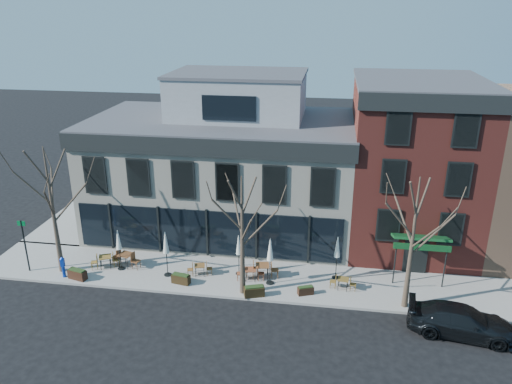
# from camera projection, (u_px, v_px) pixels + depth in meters

# --- Properties ---
(ground) EXTENTS (120.00, 120.00, 0.00)m
(ground) POSITION_uv_depth(u_px,v_px,m) (208.00, 258.00, 32.68)
(ground) COLOR black
(ground) RESTS_ON ground
(sidewalk_front) EXTENTS (33.50, 4.70, 0.15)m
(sidewalk_front) POSITION_uv_depth(u_px,v_px,m) (252.00, 278.00, 30.20)
(sidewalk_front) COLOR gray
(sidewalk_front) RESTS_ON ground
(sidewalk_side) EXTENTS (4.50, 12.00, 0.15)m
(sidewalk_side) POSITION_uv_depth(u_px,v_px,m) (89.00, 211.00, 39.80)
(sidewalk_side) COLOR gray
(sidewalk_side) RESTS_ON ground
(corner_building) EXTENTS (18.39, 10.39, 11.10)m
(corner_building) POSITION_uv_depth(u_px,v_px,m) (224.00, 166.00, 35.66)
(corner_building) COLOR silver
(corner_building) RESTS_ON ground
(red_brick_building) EXTENTS (8.20, 11.78, 11.18)m
(red_brick_building) POSITION_uv_depth(u_px,v_px,m) (412.00, 163.00, 33.40)
(red_brick_building) COLOR maroon
(red_brick_building) RESTS_ON ground
(tree_corner) EXTENTS (3.93, 3.98, 7.92)m
(tree_corner) POSITION_uv_depth(u_px,v_px,m) (53.00, 210.00, 29.42)
(tree_corner) COLOR #382B21
(tree_corner) RESTS_ON sidewalk_front
(tree_mid) EXTENTS (3.50, 3.55, 7.04)m
(tree_mid) POSITION_uv_depth(u_px,v_px,m) (242.00, 235.00, 27.29)
(tree_mid) COLOR #382B21
(tree_mid) RESTS_ON sidewalk_front
(tree_right) EXTENTS (3.72, 3.77, 7.48)m
(tree_right) POSITION_uv_depth(u_px,v_px,m) (412.00, 242.00, 25.92)
(tree_right) COLOR #382B21
(tree_right) RESTS_ON sidewalk_front
(sign_pole) EXTENTS (0.50, 0.10, 3.40)m
(sign_pole) POSITION_uv_depth(u_px,v_px,m) (25.00, 243.00, 30.21)
(sign_pole) COLOR black
(sign_pole) RESTS_ON sidewalk_front
(parked_sedan) EXTENTS (5.47, 2.82, 1.52)m
(parked_sedan) POSITION_uv_depth(u_px,v_px,m) (461.00, 321.00, 24.97)
(parked_sedan) COLOR black
(parked_sedan) RESTS_ON ground
(call_box) EXTENTS (0.27, 0.27, 1.36)m
(call_box) POSITION_uv_depth(u_px,v_px,m) (63.00, 266.00, 29.93)
(call_box) COLOR #0C30A1
(call_box) RESTS_ON sidewalk_front
(cafe_set_0) EXTENTS (1.82, 1.11, 0.94)m
(cafe_set_0) POSITION_uv_depth(u_px,v_px,m) (105.00, 261.00, 31.08)
(cafe_set_0) COLOR brown
(cafe_set_0) RESTS_ON sidewalk_front
(cafe_set_1) EXTENTS (2.04, 0.96, 1.05)m
(cafe_set_1) POSITION_uv_depth(u_px,v_px,m) (126.00, 258.00, 31.22)
(cafe_set_1) COLOR brown
(cafe_set_1) RESTS_ON sidewalk_front
(cafe_set_2) EXTENTS (1.59, 0.78, 0.82)m
(cafe_set_2) POSITION_uv_depth(u_px,v_px,m) (200.00, 269.00, 30.25)
(cafe_set_2) COLOR brown
(cafe_set_2) RESTS_ON sidewalk_front
(cafe_set_3) EXTENTS (1.71, 0.76, 0.88)m
(cafe_set_3) POSITION_uv_depth(u_px,v_px,m) (251.00, 273.00, 29.70)
(cafe_set_3) COLOR brown
(cafe_set_3) RESTS_ON sidewalk_front
(cafe_set_4) EXTENTS (2.04, 0.92, 1.05)m
(cafe_set_4) POSITION_uv_depth(u_px,v_px,m) (262.00, 269.00, 29.93)
(cafe_set_4) COLOR brown
(cafe_set_4) RESTS_ON sidewalk_front
(cafe_set_5) EXTENTS (1.58, 0.70, 0.82)m
(cafe_set_5) POSITION_uv_depth(u_px,v_px,m) (343.00, 283.00, 28.77)
(cafe_set_5) COLOR brown
(cafe_set_5) RESTS_ON sidewalk_front
(umbrella_0) EXTENTS (0.42, 0.42, 2.65)m
(umbrella_0) POSITION_uv_depth(u_px,v_px,m) (118.00, 242.00, 30.41)
(umbrella_0) COLOR black
(umbrella_0) RESTS_ON sidewalk_front
(umbrella_1) EXTENTS (0.46, 0.46, 2.91)m
(umbrella_1) POSITION_uv_depth(u_px,v_px,m) (166.00, 245.00, 29.64)
(umbrella_1) COLOR black
(umbrella_1) RESTS_ON sidewalk_front
(umbrella_2) EXTENTS (0.42, 0.42, 2.61)m
(umbrella_2) POSITION_uv_depth(u_px,v_px,m) (239.00, 247.00, 29.85)
(umbrella_2) COLOR black
(umbrella_2) RESTS_ON sidewalk_front
(umbrella_3) EXTENTS (0.47, 0.47, 2.95)m
(umbrella_3) POSITION_uv_depth(u_px,v_px,m) (270.00, 252.00, 28.75)
(umbrella_3) COLOR black
(umbrella_3) RESTS_ON sidewalk_front
(umbrella_4) EXTENTS (0.44, 0.44, 2.74)m
(umbrella_4) POSITION_uv_depth(u_px,v_px,m) (337.00, 249.00, 29.38)
(umbrella_4) COLOR black
(umbrella_4) RESTS_ON sidewalk_front
(planter_0) EXTENTS (1.22, 0.73, 0.64)m
(planter_0) POSITION_uv_depth(u_px,v_px,m) (77.00, 274.00, 29.86)
(planter_0) COLOR black
(planter_0) RESTS_ON sidewalk_front
(planter_1) EXTENTS (1.15, 0.62, 0.61)m
(planter_1) POSITION_uv_depth(u_px,v_px,m) (181.00, 279.00, 29.40)
(planter_1) COLOR black
(planter_1) RESTS_ON sidewalk_front
(planter_2) EXTENTS (1.23, 0.80, 0.64)m
(planter_2) POSITION_uv_depth(u_px,v_px,m) (254.00, 291.00, 28.10)
(planter_2) COLOR black
(planter_2) RESTS_ON sidewalk_front
(planter_3) EXTENTS (0.97, 0.67, 0.51)m
(planter_3) POSITION_uv_depth(u_px,v_px,m) (306.00, 290.00, 28.30)
(planter_3) COLOR black
(planter_3) RESTS_ON sidewalk_front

